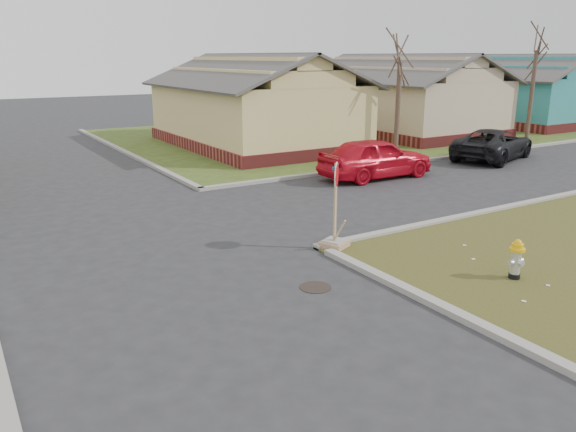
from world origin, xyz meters
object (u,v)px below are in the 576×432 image
red_sedan (376,158)px  dark_pickup (493,144)px  stop_sign (335,229)px  fire_hydrant (516,257)px

red_sedan → dark_pickup: bearing=-86.3°
stop_sign → red_sedan: stop_sign is taller
stop_sign → red_sedan: 8.57m
red_sedan → stop_sign: bearing=134.6°
fire_hydrant → dark_pickup: size_ratio=0.17×
stop_sign → fire_hydrant: bearing=-84.8°
stop_sign → dark_pickup: bearing=0.8°
fire_hydrant → red_sedan: size_ratio=0.19×
dark_pickup → stop_sign: bearing=96.5°
stop_sign → dark_pickup: stop_sign is taller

